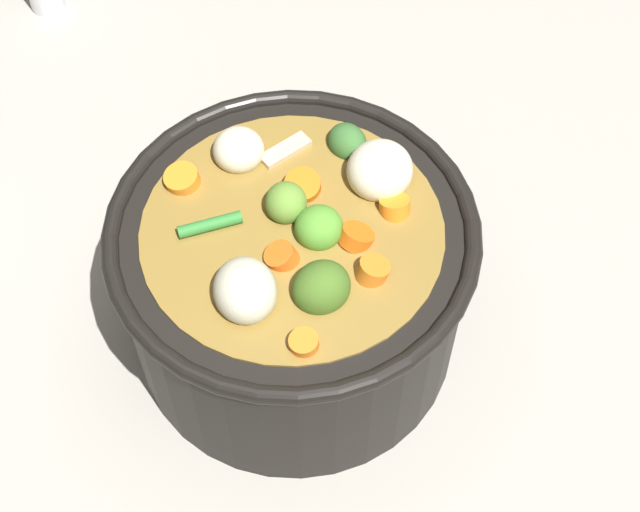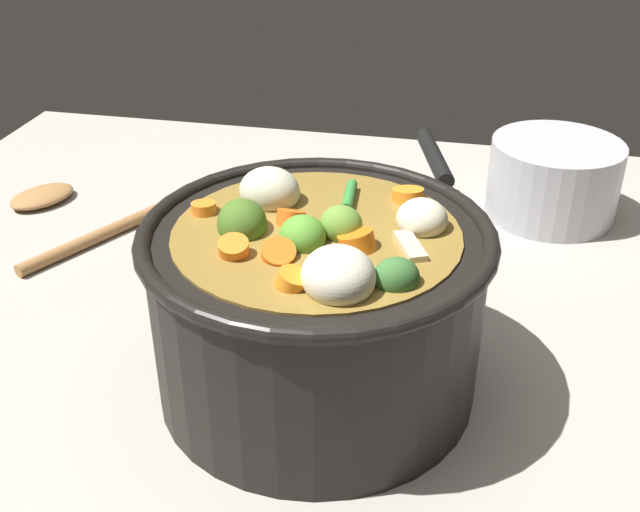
# 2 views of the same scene
# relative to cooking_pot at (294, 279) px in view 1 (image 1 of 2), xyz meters

# --- Properties ---
(ground_plane) EXTENTS (1.10, 1.10, 0.00)m
(ground_plane) POSITION_rel_cooking_pot_xyz_m (-0.00, 0.00, -0.08)
(ground_plane) COLOR #9E998E
(cooking_pot) EXTENTS (0.26, 0.26, 0.17)m
(cooking_pot) POSITION_rel_cooking_pot_xyz_m (0.00, 0.00, 0.00)
(cooking_pot) COLOR black
(cooking_pot) RESTS_ON ground_plane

